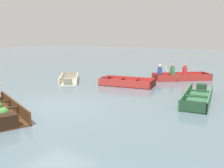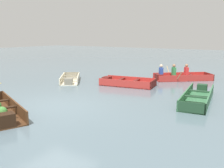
# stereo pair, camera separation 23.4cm
# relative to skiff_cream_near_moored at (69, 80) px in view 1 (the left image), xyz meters

# --- Properties ---
(ground_plane) EXTENTS (80.00, 80.00, 0.00)m
(ground_plane) POSITION_rel_skiff_cream_near_moored_xyz_m (2.79, -3.96, -0.12)
(ground_plane) COLOR slate
(skiff_cream_near_moored) EXTENTS (2.25, 2.52, 0.34)m
(skiff_cream_near_moored) POSITION_rel_skiff_cream_near_moored_xyz_m (0.00, 0.00, 0.00)
(skiff_cream_near_moored) COLOR beige
(skiff_cream_near_moored) RESTS_ON ground
(skiff_green_mid_moored) EXTENTS (1.40, 3.67, 0.38)m
(skiff_green_mid_moored) POSITION_rel_skiff_cream_near_moored_xyz_m (6.98, -0.21, 0.01)
(skiff_green_mid_moored) COLOR #387047
(skiff_green_mid_moored) RESTS_ON ground
(skiff_red_outer_moored) EXTENTS (2.87, 1.60, 0.38)m
(skiff_red_outer_moored) POSITION_rel_skiff_cream_near_moored_xyz_m (3.06, 0.78, 0.01)
(skiff_red_outer_moored) COLOR #AD2D28
(skiff_red_outer_moored) RESTS_ON ground
(rowboat_red_with_crew) EXTENTS (3.20, 2.96, 0.92)m
(rowboat_red_with_crew) POSITION_rel_skiff_cream_near_moored_xyz_m (4.87, 3.85, 0.09)
(rowboat_red_with_crew) COLOR #AD2D28
(rowboat_red_with_crew) RESTS_ON ground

